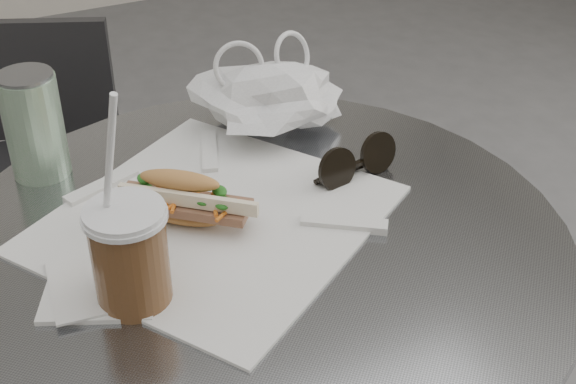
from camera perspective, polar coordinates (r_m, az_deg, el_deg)
name	(u,v)px	position (r m, az deg, el deg)	size (l,w,h in m)	color
chair_far	(48,226)	(1.76, -16.73, -2.34)	(0.41, 0.43, 0.72)	#313134
sandwich_paper	(214,219)	(0.99, -5.31, -1.90)	(0.38, 0.36, 0.00)	white
banh_mi	(182,199)	(0.97, -7.52, -0.50)	(0.20, 0.19, 0.07)	#C08548
iced_coffee	(130,254)	(0.85, -11.20, -4.36)	(0.09, 0.09, 0.25)	brown
sunglasses	(356,163)	(1.06, 4.88, 2.05)	(0.13, 0.05, 0.06)	black
plastic_bag	(272,101)	(1.15, -1.16, 6.52)	(0.20, 0.16, 0.10)	white
napkin_stack	(102,283)	(0.91, -13.06, -6.35)	(0.16, 0.16, 0.01)	white
drink_can	(34,125)	(1.09, -17.62, 4.56)	(0.08, 0.08, 0.14)	#58975E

